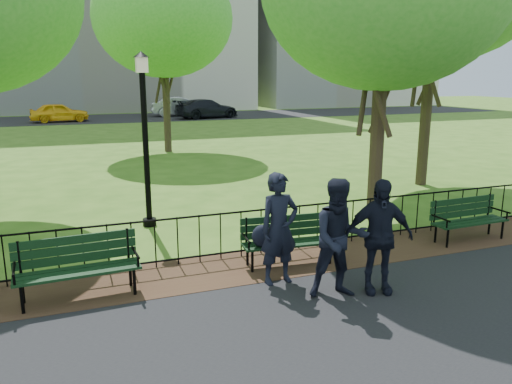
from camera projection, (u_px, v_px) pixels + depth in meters
name	position (u px, v px, depth m)	size (l,w,h in m)	color
ground	(341.00, 290.00, 7.95)	(120.00, 120.00, 0.00)	#375F19
dirt_strip	(301.00, 258.00, 9.32)	(60.00, 1.60, 0.01)	#382416
far_street	(119.00, 118.00, 39.84)	(70.00, 9.00, 0.01)	black
iron_fence	(290.00, 226.00, 9.66)	(24.06, 0.06, 1.00)	black
park_bench_main	(278.00, 235.00, 8.84)	(1.71, 0.66, 0.95)	black
park_bench_left_a	(77.00, 261.00, 7.59)	(1.85, 0.66, 1.04)	black
park_bench_right_a	(467.00, 215.00, 10.27)	(1.69, 0.57, 0.95)	black
lamppost	(145.00, 134.00, 10.90)	(0.35, 0.35, 3.84)	black
tree_far_c	(163.00, 18.00, 21.13)	(5.92, 5.92, 8.26)	#2D2116
person_left	(279.00, 229.00, 8.05)	(0.67, 0.44, 1.84)	black
person_mid	(340.00, 239.00, 7.53)	(0.90, 0.47, 1.85)	black
person_right	(379.00, 236.00, 7.71)	(1.06, 0.44, 1.82)	black
taxi	(59.00, 112.00, 36.34)	(1.64, 4.07, 1.39)	yellow
sedan_silver	(181.00, 106.00, 41.63)	(1.69, 4.84, 1.60)	#94959B
sedan_dark	(207.00, 109.00, 39.66)	(2.09, 5.15, 1.49)	black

